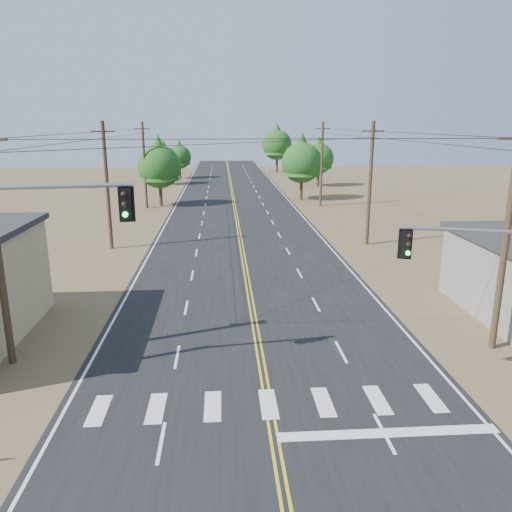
{
  "coord_description": "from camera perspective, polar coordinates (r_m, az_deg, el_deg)",
  "views": [
    {
      "loc": [
        -1.55,
        -7.89,
        9.78
      ],
      "look_at": [
        0.08,
        15.66,
        3.5
      ],
      "focal_mm": 35.0,
      "sensor_mm": 36.0,
      "label": 1
    }
  ],
  "objects": [
    {
      "name": "utility_pole_right_near",
      "position": [
        23.72,
        26.69,
        1.96
      ],
      "size": [
        1.8,
        0.3,
        10.0
      ],
      "color": "#4C3826",
      "rests_on": "ground"
    },
    {
      "name": "utility_pole_right_far",
      "position": [
        61.27,
        7.52,
        10.41
      ],
      "size": [
        1.8,
        0.3,
        10.0
      ],
      "color": "#4C3826",
      "rests_on": "ground"
    },
    {
      "name": "signal_mast_right",
      "position": [
        19.28,
        25.87,
        -3.11
      ],
      "size": [
        4.76,
        1.51,
        6.42
      ],
      "rotation": [
        0.0,
        0.0,
        -0.27
      ],
      "color": "gray",
      "rests_on": "ground"
    },
    {
      "name": "tree_left_mid",
      "position": [
        84.43,
        -10.51,
        11.08
      ],
      "size": [
        4.43,
        4.43,
        7.38
      ],
      "color": "#3F2D1E",
      "rests_on": "ground"
    },
    {
      "name": "tree_left_near",
      "position": [
        62.18,
        -11.02,
        10.48
      ],
      "size": [
        5.17,
        5.17,
        8.62
      ],
      "color": "#3F2D1E",
      "rests_on": "ground"
    },
    {
      "name": "tree_right_near",
      "position": [
        66.52,
        5.27,
        11.03
      ],
      "size": [
        5.27,
        5.27,
        8.78
      ],
      "color": "#3F2D1E",
      "rests_on": "ground"
    },
    {
      "name": "tree_right_far",
      "position": [
        104.61,
        2.42,
        12.91
      ],
      "size": [
        6.05,
        6.05,
        10.08
      ],
      "color": "#3F2D1E",
      "rests_on": "ground"
    },
    {
      "name": "tree_left_far",
      "position": [
        93.53,
        -8.76,
        11.4
      ],
      "size": [
        4.26,
        4.26,
        7.11
      ],
      "color": "#3F2D1E",
      "rests_on": "ground"
    },
    {
      "name": "utility_pole_left_mid",
      "position": [
        41.14,
        -16.65,
        7.78
      ],
      "size": [
        1.8,
        0.3,
        10.0
      ],
      "color": "#4C3826",
      "rests_on": "ground"
    },
    {
      "name": "signal_mast_left",
      "position": [
        20.12,
        -25.8,
        0.44
      ],
      "size": [
        6.2,
        1.04,
        7.82
      ],
      "rotation": [
        0.0,
        0.0,
        0.13
      ],
      "color": "gray",
      "rests_on": "ground"
    },
    {
      "name": "road",
      "position": [
        39.16,
        -1.57,
        0.44
      ],
      "size": [
        15.0,
        200.0,
        0.02
      ],
      "primitive_type": "cube",
      "color": "black",
      "rests_on": "ground"
    },
    {
      "name": "utility_pole_left_far",
      "position": [
        60.73,
        -12.62,
        10.14
      ],
      "size": [
        1.8,
        0.3,
        10.0
      ],
      "color": "#4C3826",
      "rests_on": "ground"
    },
    {
      "name": "utility_pole_right_mid",
      "position": [
        41.93,
        12.9,
        8.14
      ],
      "size": [
        1.8,
        0.3,
        10.0
      ],
      "color": "#4C3826",
      "rests_on": "ground"
    },
    {
      "name": "tree_right_mid",
      "position": [
        81.58,
        7.18,
        11.34
      ],
      "size": [
        4.79,
        4.79,
        7.98
      ],
      "color": "#3F2D1E",
      "rests_on": "ground"
    }
  ]
}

